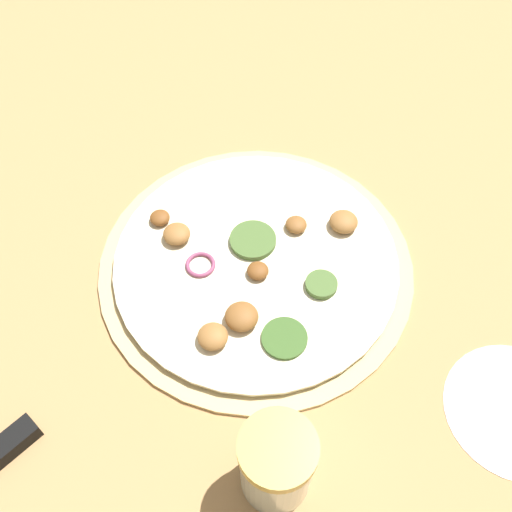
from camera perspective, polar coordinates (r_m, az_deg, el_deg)
The scene contains 3 objects.
ground_plane at distance 0.65m, azimuth 0.00°, elevation -0.96°, with size 3.00×3.00×0.00m, color tan.
pizza at distance 0.64m, azimuth -0.02°, elevation -0.69°, with size 0.34×0.34×0.03m.
spice_jar at distance 0.51m, azimuth 1.96°, elevation -19.18°, with size 0.06×0.06×0.09m.
Camera 1 is at (-0.25, -0.26, 0.54)m, focal length 42.00 mm.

